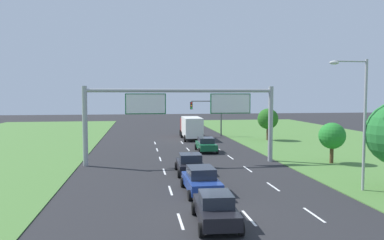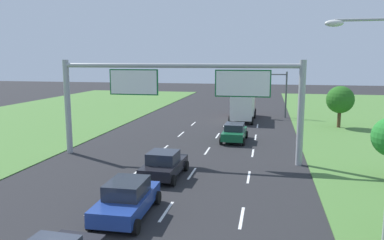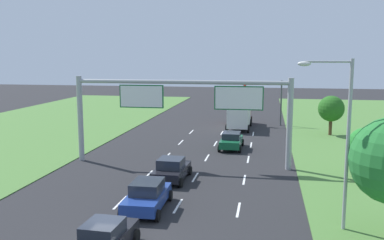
{
  "view_description": "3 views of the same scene",
  "coord_description": "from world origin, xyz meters",
  "px_view_note": "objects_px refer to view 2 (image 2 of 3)",
  "views": [
    {
      "loc": [
        -3.73,
        -18.01,
        6.28
      ],
      "look_at": [
        0.81,
        13.99,
        4.04
      ],
      "focal_mm": 35.0,
      "sensor_mm": 36.0,
      "label": 1
    },
    {
      "loc": [
        6.22,
        -9.97,
        7.0
      ],
      "look_at": [
        1.08,
        15.3,
        2.84
      ],
      "focal_mm": 35.0,
      "sensor_mm": 36.0,
      "label": 2
    },
    {
      "loc": [
        6.7,
        -17.25,
        8.64
      ],
      "look_at": [
        0.95,
        15.16,
        3.66
      ],
      "focal_mm": 40.0,
      "sensor_mm": 36.0,
      "label": 3
    }
  ],
  "objects_px": {
    "sign_gantry": "(180,90)",
    "street_lamp": "(383,115)",
    "car_near_red": "(127,199)",
    "traffic_light_mast": "(270,86)",
    "roadside_tree_far": "(340,100)",
    "box_truck": "(244,106)",
    "car_mid_lane": "(164,164)",
    "car_far_ahead": "(234,132)"
  },
  "relations": [
    {
      "from": "street_lamp",
      "to": "roadside_tree_far",
      "type": "bearing_deg",
      "value": 82.86
    },
    {
      "from": "car_mid_lane",
      "to": "traffic_light_mast",
      "type": "xyz_separation_m",
      "value": [
        6.22,
        25.46,
        3.08
      ]
    },
    {
      "from": "box_truck",
      "to": "sign_gantry",
      "type": "bearing_deg",
      "value": -99.14
    },
    {
      "from": "box_truck",
      "to": "roadside_tree_far",
      "type": "distance_m",
      "value": 10.66
    },
    {
      "from": "car_far_ahead",
      "to": "street_lamp",
      "type": "height_order",
      "value": "street_lamp"
    },
    {
      "from": "car_near_red",
      "to": "car_mid_lane",
      "type": "height_order",
      "value": "car_near_red"
    },
    {
      "from": "car_mid_lane",
      "to": "car_far_ahead",
      "type": "relative_size",
      "value": 0.99
    },
    {
      "from": "car_mid_lane",
      "to": "traffic_light_mast",
      "type": "distance_m",
      "value": 26.39
    },
    {
      "from": "street_lamp",
      "to": "roadside_tree_far",
      "type": "height_order",
      "value": "street_lamp"
    },
    {
      "from": "car_mid_lane",
      "to": "box_truck",
      "type": "height_order",
      "value": "box_truck"
    },
    {
      "from": "car_near_red",
      "to": "sign_gantry",
      "type": "relative_size",
      "value": 0.26
    },
    {
      "from": "car_near_red",
      "to": "sign_gantry",
      "type": "distance_m",
      "value": 10.96
    },
    {
      "from": "traffic_light_mast",
      "to": "street_lamp",
      "type": "height_order",
      "value": "street_lamp"
    },
    {
      "from": "car_near_red",
      "to": "street_lamp",
      "type": "distance_m",
      "value": 10.99
    },
    {
      "from": "car_near_red",
      "to": "traffic_light_mast",
      "type": "height_order",
      "value": "traffic_light_mast"
    },
    {
      "from": "car_far_ahead",
      "to": "sign_gantry",
      "type": "xyz_separation_m",
      "value": [
        -3.27,
        -6.62,
        4.12
      ]
    },
    {
      "from": "car_mid_lane",
      "to": "traffic_light_mast",
      "type": "bearing_deg",
      "value": 77.81
    },
    {
      "from": "car_far_ahead",
      "to": "traffic_light_mast",
      "type": "bearing_deg",
      "value": 79.62
    },
    {
      "from": "car_mid_lane",
      "to": "roadside_tree_far",
      "type": "distance_m",
      "value": 23.72
    },
    {
      "from": "car_mid_lane",
      "to": "sign_gantry",
      "type": "bearing_deg",
      "value": 91.75
    },
    {
      "from": "street_lamp",
      "to": "traffic_light_mast",
      "type": "bearing_deg",
      "value": 96.65
    },
    {
      "from": "car_mid_lane",
      "to": "traffic_light_mast",
      "type": "relative_size",
      "value": 0.74
    },
    {
      "from": "car_near_red",
      "to": "box_truck",
      "type": "relative_size",
      "value": 0.54
    },
    {
      "from": "sign_gantry",
      "to": "roadside_tree_far",
      "type": "relative_size",
      "value": 3.96
    },
    {
      "from": "car_far_ahead",
      "to": "roadside_tree_far",
      "type": "xyz_separation_m",
      "value": [
        10.05,
        8.57,
        2.14
      ]
    },
    {
      "from": "sign_gantry",
      "to": "street_lamp",
      "type": "distance_m",
      "value": 15.05
    },
    {
      "from": "street_lamp",
      "to": "car_far_ahead",
      "type": "bearing_deg",
      "value": 110.66
    },
    {
      "from": "car_near_red",
      "to": "traffic_light_mast",
      "type": "distance_m",
      "value": 32.07
    },
    {
      "from": "car_mid_lane",
      "to": "sign_gantry",
      "type": "distance_m",
      "value": 5.97
    },
    {
      "from": "box_truck",
      "to": "sign_gantry",
      "type": "distance_m",
      "value": 19.12
    },
    {
      "from": "car_mid_lane",
      "to": "box_truck",
      "type": "relative_size",
      "value": 0.51
    },
    {
      "from": "car_mid_lane",
      "to": "roadside_tree_far",
      "type": "relative_size",
      "value": 0.96
    },
    {
      "from": "car_far_ahead",
      "to": "box_truck",
      "type": "distance_m",
      "value": 11.97
    },
    {
      "from": "box_truck",
      "to": "sign_gantry",
      "type": "xyz_separation_m",
      "value": [
        -3.28,
        -18.56,
        3.22
      ]
    },
    {
      "from": "car_far_ahead",
      "to": "street_lamp",
      "type": "bearing_deg",
      "value": -68.19
    },
    {
      "from": "car_near_red",
      "to": "box_truck",
      "type": "height_order",
      "value": "box_truck"
    },
    {
      "from": "sign_gantry",
      "to": "roadside_tree_far",
      "type": "distance_m",
      "value": 20.3
    },
    {
      "from": "sign_gantry",
      "to": "roadside_tree_far",
      "type": "xyz_separation_m",
      "value": [
        13.32,
        15.19,
        -1.97
      ]
    },
    {
      "from": "car_far_ahead",
      "to": "roadside_tree_far",
      "type": "distance_m",
      "value": 13.38
    },
    {
      "from": "car_far_ahead",
      "to": "street_lamp",
      "type": "xyz_separation_m",
      "value": [
        6.73,
        -17.86,
        4.29
      ]
    },
    {
      "from": "car_near_red",
      "to": "traffic_light_mast",
      "type": "xyz_separation_m",
      "value": [
        6.3,
        31.3,
        3.05
      ]
    },
    {
      "from": "traffic_light_mast",
      "to": "roadside_tree_far",
      "type": "relative_size",
      "value": 1.29
    }
  ]
}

